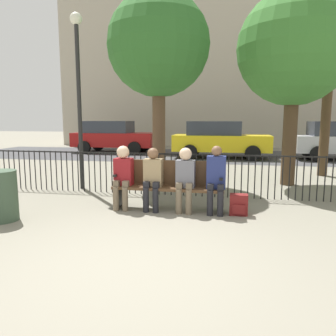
{
  "coord_description": "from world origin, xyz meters",
  "views": [
    {
      "loc": [
        1.12,
        -3.54,
        1.69
      ],
      "look_at": [
        0.0,
        2.34,
        0.8
      ],
      "focal_mm": 35.0,
      "sensor_mm": 36.0,
      "label": 1
    }
  ],
  "objects_px": {
    "backpack": "(239,205)",
    "lamp_post": "(78,77)",
    "seated_person_0": "(123,173)",
    "trash_bin": "(1,196)",
    "seated_person_3": "(216,176)",
    "tree_2": "(159,46)",
    "parked_car_2": "(219,139)",
    "seated_person_1": "(153,176)",
    "tree_0": "(332,34)",
    "park_bench": "(169,183)",
    "seated_person_2": "(185,176)",
    "parked_car_1": "(113,136)",
    "tree_1": "(294,49)"
  },
  "relations": [
    {
      "from": "tree_2",
      "to": "seated_person_0",
      "type": "bearing_deg",
      "value": -93.18
    },
    {
      "from": "backpack",
      "to": "tree_0",
      "type": "xyz_separation_m",
      "value": [
        2.6,
        4.74,
        3.93
      ]
    },
    {
      "from": "seated_person_2",
      "to": "tree_0",
      "type": "distance_m",
      "value": 6.84
    },
    {
      "from": "seated_person_0",
      "to": "tree_2",
      "type": "height_order",
      "value": "tree_2"
    },
    {
      "from": "seated_person_0",
      "to": "seated_person_3",
      "type": "relative_size",
      "value": 0.98
    },
    {
      "from": "parked_car_1",
      "to": "parked_car_2",
      "type": "xyz_separation_m",
      "value": [
        5.48,
        -1.46,
        0.0
      ]
    },
    {
      "from": "backpack",
      "to": "parked_car_2",
      "type": "distance_m",
      "value": 8.91
    },
    {
      "from": "seated_person_3",
      "to": "parked_car_2",
      "type": "relative_size",
      "value": 0.29
    },
    {
      "from": "backpack",
      "to": "lamp_post",
      "type": "distance_m",
      "value": 4.79
    },
    {
      "from": "seated_person_2",
      "to": "tree_1",
      "type": "height_order",
      "value": "tree_1"
    },
    {
      "from": "parked_car_2",
      "to": "backpack",
      "type": "bearing_deg",
      "value": -85.84
    },
    {
      "from": "seated_person_0",
      "to": "trash_bin",
      "type": "bearing_deg",
      "value": -147.94
    },
    {
      "from": "seated_person_0",
      "to": "seated_person_1",
      "type": "bearing_deg",
      "value": -0.2
    },
    {
      "from": "tree_0",
      "to": "tree_2",
      "type": "bearing_deg",
      "value": -154.91
    },
    {
      "from": "backpack",
      "to": "parked_car_2",
      "type": "height_order",
      "value": "parked_car_2"
    },
    {
      "from": "seated_person_3",
      "to": "seated_person_2",
      "type": "bearing_deg",
      "value": -179.76
    },
    {
      "from": "seated_person_0",
      "to": "backpack",
      "type": "relative_size",
      "value": 3.21
    },
    {
      "from": "tree_0",
      "to": "tree_2",
      "type": "height_order",
      "value": "tree_0"
    },
    {
      "from": "seated_person_0",
      "to": "lamp_post",
      "type": "height_order",
      "value": "lamp_post"
    },
    {
      "from": "seated_person_2",
      "to": "backpack",
      "type": "relative_size",
      "value": 3.17
    },
    {
      "from": "tree_2",
      "to": "parked_car_2",
      "type": "xyz_separation_m",
      "value": [
        1.37,
        6.28,
        -2.67
      ]
    },
    {
      "from": "park_bench",
      "to": "tree_2",
      "type": "relative_size",
      "value": 0.43
    },
    {
      "from": "park_bench",
      "to": "trash_bin",
      "type": "height_order",
      "value": "park_bench"
    },
    {
      "from": "seated_person_0",
      "to": "parked_car_1",
      "type": "bearing_deg",
      "value": 111.1
    },
    {
      "from": "seated_person_1",
      "to": "parked_car_1",
      "type": "xyz_separation_m",
      "value": [
        -4.55,
        10.3,
        0.19
      ]
    },
    {
      "from": "park_bench",
      "to": "parked_car_1",
      "type": "height_order",
      "value": "parked_car_1"
    },
    {
      "from": "lamp_post",
      "to": "tree_1",
      "type": "bearing_deg",
      "value": 16.03
    },
    {
      "from": "backpack",
      "to": "tree_1",
      "type": "height_order",
      "value": "tree_1"
    },
    {
      "from": "park_bench",
      "to": "lamp_post",
      "type": "xyz_separation_m",
      "value": [
        -2.45,
        1.46,
        2.19
      ]
    },
    {
      "from": "tree_2",
      "to": "parked_car_2",
      "type": "bearing_deg",
      "value": 77.7
    },
    {
      "from": "tree_0",
      "to": "seated_person_3",
      "type": "bearing_deg",
      "value": -122.59
    },
    {
      "from": "backpack",
      "to": "lamp_post",
      "type": "xyz_separation_m",
      "value": [
        -3.75,
        1.62,
        2.51
      ]
    },
    {
      "from": "seated_person_1",
      "to": "tree_0",
      "type": "height_order",
      "value": "tree_0"
    },
    {
      "from": "tree_2",
      "to": "trash_bin",
      "type": "height_order",
      "value": "tree_2"
    },
    {
      "from": "tree_2",
      "to": "lamp_post",
      "type": "bearing_deg",
      "value": -150.99
    },
    {
      "from": "parked_car_2",
      "to": "seated_person_0",
      "type": "bearing_deg",
      "value": -99.71
    },
    {
      "from": "parked_car_1",
      "to": "parked_car_2",
      "type": "height_order",
      "value": "same"
    },
    {
      "from": "park_bench",
      "to": "parked_car_2",
      "type": "height_order",
      "value": "parked_car_2"
    },
    {
      "from": "seated_person_2",
      "to": "backpack",
      "type": "xyz_separation_m",
      "value": [
        0.97,
        -0.03,
        -0.49
      ]
    },
    {
      "from": "backpack",
      "to": "tree_2",
      "type": "distance_m",
      "value": 4.67
    },
    {
      "from": "park_bench",
      "to": "seated_person_3",
      "type": "height_order",
      "value": "seated_person_3"
    },
    {
      "from": "seated_person_3",
      "to": "tree_1",
      "type": "distance_m",
      "value": 4.44
    },
    {
      "from": "lamp_post",
      "to": "tree_0",
      "type": "bearing_deg",
      "value": 26.19
    },
    {
      "from": "seated_person_0",
      "to": "backpack",
      "type": "bearing_deg",
      "value": -0.85
    },
    {
      "from": "seated_person_0",
      "to": "parked_car_1",
      "type": "relative_size",
      "value": 0.29
    },
    {
      "from": "trash_bin",
      "to": "seated_person_2",
      "type": "bearing_deg",
      "value": 20.52
    },
    {
      "from": "backpack",
      "to": "tree_0",
      "type": "height_order",
      "value": "tree_0"
    },
    {
      "from": "backpack",
      "to": "tree_0",
      "type": "bearing_deg",
      "value": 61.26
    },
    {
      "from": "parked_car_1",
      "to": "trash_bin",
      "type": "bearing_deg",
      "value": -79.05
    },
    {
      "from": "seated_person_3",
      "to": "parked_car_1",
      "type": "relative_size",
      "value": 0.29
    }
  ]
}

